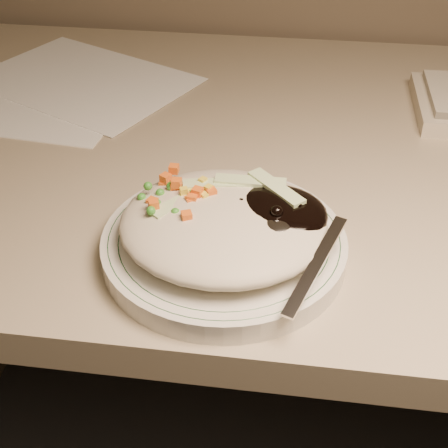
# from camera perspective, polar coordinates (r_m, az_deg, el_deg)

# --- Properties ---
(desk) EXTENTS (1.40, 0.70, 0.74)m
(desk) POSITION_cam_1_polar(r_m,az_deg,el_deg) (0.90, 8.19, -3.90)
(desk) COLOR gray
(desk) RESTS_ON ground
(plate) EXTENTS (0.23, 0.23, 0.02)m
(plate) POSITION_cam_1_polar(r_m,az_deg,el_deg) (0.59, 0.00, -2.00)
(plate) COLOR silver
(plate) RESTS_ON desk
(plate_rim) EXTENTS (0.22, 0.22, 0.00)m
(plate_rim) POSITION_cam_1_polar(r_m,az_deg,el_deg) (0.59, 0.00, -1.24)
(plate_rim) COLOR #144723
(plate_rim) RESTS_ON plate
(meal) EXTENTS (0.21, 0.19, 0.05)m
(meal) POSITION_cam_1_polar(r_m,az_deg,el_deg) (0.57, 0.42, 0.37)
(meal) COLOR #C1B79C
(meal) RESTS_ON plate
(papers) EXTENTS (0.41, 0.35, 0.00)m
(papers) POSITION_cam_1_polar(r_m,az_deg,el_deg) (0.94, -15.34, 11.82)
(papers) COLOR white
(papers) RESTS_ON desk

